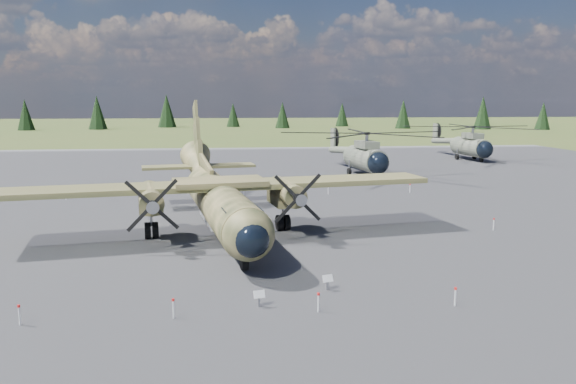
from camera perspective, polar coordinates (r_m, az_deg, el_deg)
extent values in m
plane|color=#485023|center=(36.82, -3.55, -4.58)|extent=(500.00, 500.00, 0.00)
cube|color=slate|center=(46.58, -4.23, -1.64)|extent=(120.00, 120.00, 0.04)
cylinder|color=#32371E|center=(36.38, -6.82, -1.18)|extent=(5.41, 17.77, 2.73)
sphere|color=#32371E|center=(27.92, -4.06, -4.35)|extent=(3.06, 3.06, 2.68)
sphere|color=black|center=(27.42, -3.83, -4.71)|extent=(2.25, 2.25, 1.97)
cube|color=black|center=(29.26, -4.68, -2.26)|extent=(2.17, 1.84, 0.54)
cone|color=#32371E|center=(47.52, -8.97, 2.48)|extent=(3.68, 7.04, 4.11)
cube|color=#A0A2A5|center=(37.54, -7.02, -2.60)|extent=(2.73, 6.07, 0.49)
cube|color=#383E20|center=(36.67, -6.97, 0.67)|extent=(28.46, 7.64, 0.34)
cube|color=#32371E|center=(36.64, -6.98, 1.00)|extent=(6.32, 4.37, 0.34)
cylinder|color=#32371E|center=(36.09, -13.79, -0.53)|extent=(2.23, 5.24, 1.46)
cube|color=#32371E|center=(36.97, -13.79, -1.30)|extent=(1.96, 3.50, 0.78)
cone|color=gray|center=(32.97, -13.61, -1.44)|extent=(0.87, 0.98, 0.74)
cylinder|color=black|center=(37.30, -13.69, -3.80)|extent=(1.01, 1.19, 1.07)
cylinder|color=#32371E|center=(37.37, -0.22, 0.07)|extent=(2.23, 5.24, 1.46)
cube|color=#32371E|center=(38.22, -0.53, -0.69)|extent=(1.96, 3.50, 0.78)
cone|color=gray|center=(34.36, 1.18, -0.75)|extent=(0.87, 0.98, 0.74)
cylinder|color=black|center=(38.54, -0.52, -3.11)|extent=(1.01, 1.19, 1.07)
cube|color=#32371E|center=(43.80, -8.43, 2.69)|extent=(1.41, 7.32, 1.64)
cube|color=#383E20|center=(48.00, -9.04, 2.60)|extent=(9.58, 3.57, 0.21)
cylinder|color=gray|center=(29.28, -4.49, -5.73)|extent=(0.16, 0.16, 0.88)
cylinder|color=black|center=(29.47, -4.48, -7.06)|extent=(0.48, 0.95, 0.91)
cylinder|color=#6A695C|center=(66.55, 7.83, 3.33)|extent=(3.65, 8.08, 2.71)
sphere|color=black|center=(62.96, 9.13, 2.92)|extent=(2.78, 2.78, 2.49)
sphere|color=#6A695C|center=(70.17, 6.66, 3.66)|extent=(2.78, 2.78, 2.49)
cube|color=#6A695C|center=(65.99, 8.00, 4.79)|extent=(2.26, 3.67, 0.81)
cylinder|color=gray|center=(65.93, 8.02, 5.50)|extent=(0.44, 0.44, 1.08)
cylinder|color=#6A695C|center=(73.94, 5.57, 4.26)|extent=(2.04, 9.30, 1.55)
cube|color=#6A695C|center=(77.68, 4.59, 5.52)|extent=(0.42, 1.54, 2.60)
cylinder|color=black|center=(77.80, 4.86, 5.52)|extent=(0.41, 2.81, 2.82)
cylinder|color=black|center=(63.74, 8.87, 1.63)|extent=(0.39, 0.77, 0.74)
cylinder|color=black|center=(67.42, 6.24, 2.10)|extent=(0.43, 0.90, 0.87)
cylinder|color=gray|center=(67.35, 6.24, 2.58)|extent=(0.17, 0.17, 1.57)
cylinder|color=black|center=(68.46, 8.54, 2.16)|extent=(0.43, 0.90, 0.87)
cylinder|color=gray|center=(68.40, 8.55, 2.63)|extent=(0.17, 0.17, 1.57)
cylinder|color=#6A695C|center=(87.67, 18.06, 4.37)|extent=(3.25, 7.88, 2.67)
sphere|color=black|center=(84.34, 19.32, 4.09)|extent=(2.64, 2.64, 2.46)
sphere|color=#6A695C|center=(91.04, 16.88, 4.59)|extent=(2.64, 2.64, 2.46)
cube|color=#6A695C|center=(87.18, 18.25, 5.46)|extent=(2.07, 3.55, 0.80)
cylinder|color=gray|center=(87.14, 18.28, 5.99)|extent=(0.41, 0.41, 1.07)
cylinder|color=#6A695C|center=(94.56, 15.76, 5.03)|extent=(1.59, 9.17, 1.53)
cube|color=#6A695C|center=(98.07, 14.74, 6.00)|extent=(0.35, 1.51, 2.56)
cylinder|color=black|center=(98.23, 14.94, 5.99)|extent=(0.28, 2.78, 2.78)
cylinder|color=black|center=(85.03, 19.05, 3.13)|extent=(0.35, 0.75, 0.73)
cylinder|color=black|center=(88.24, 16.78, 3.45)|extent=(0.39, 0.88, 0.85)
cylinder|color=gray|center=(88.19, 16.80, 3.81)|extent=(0.16, 0.16, 1.55)
cylinder|color=black|center=(89.62, 18.42, 3.45)|extent=(0.39, 0.88, 0.85)
cylinder|color=gray|center=(89.57, 18.44, 3.81)|extent=(0.16, 0.16, 1.55)
cube|color=gray|center=(24.67, -2.95, -10.93)|extent=(0.10, 0.10, 0.60)
cube|color=silver|center=(24.52, -2.94, -10.34)|extent=(0.51, 0.30, 0.34)
cube|color=gray|center=(26.71, 4.03, -9.31)|extent=(0.11, 0.11, 0.61)
cube|color=silver|center=(26.57, 4.06, -8.75)|extent=(0.53, 0.33, 0.35)
cylinder|color=silver|center=(25.09, -25.62, -11.26)|extent=(0.07, 0.07, 0.80)
cylinder|color=red|center=(24.96, -25.68, -10.40)|extent=(0.12, 0.12, 0.10)
cylinder|color=silver|center=(23.84, -11.57, -11.59)|extent=(0.07, 0.07, 0.80)
cylinder|color=red|center=(23.70, -11.60, -10.68)|extent=(0.12, 0.12, 0.10)
cylinder|color=silver|center=(24.06, 3.10, -11.21)|extent=(0.07, 0.07, 0.80)
cylinder|color=red|center=(23.92, 3.11, -10.31)|extent=(0.12, 0.12, 0.10)
cylinder|color=silver|center=(25.71, 16.62, -10.22)|extent=(0.07, 0.07, 0.80)
cylinder|color=red|center=(25.59, 16.66, -9.38)|extent=(0.12, 0.12, 0.10)
cylinder|color=silver|center=(54.25, -21.65, -0.29)|extent=(0.07, 0.07, 0.80)
cylinder|color=red|center=(54.19, -21.68, 0.13)|extent=(0.12, 0.12, 0.10)
cylinder|color=silver|center=(52.74, -13.23, -0.14)|extent=(0.07, 0.07, 0.80)
cylinder|color=red|center=(52.67, -13.25, 0.29)|extent=(0.12, 0.12, 0.10)
cylinder|color=silver|center=(52.41, -4.51, 0.03)|extent=(0.07, 0.07, 0.80)
cylinder|color=red|center=(52.35, -4.52, 0.46)|extent=(0.12, 0.12, 0.10)
cylinder|color=silver|center=(53.30, 4.11, 0.19)|extent=(0.07, 0.07, 0.80)
cylinder|color=red|center=(53.24, 4.12, 0.61)|extent=(0.12, 0.12, 0.10)
cylinder|color=silver|center=(55.35, 12.28, 0.33)|extent=(0.07, 0.07, 0.80)
cylinder|color=red|center=(55.29, 12.29, 0.74)|extent=(0.12, 0.12, 0.10)
cylinder|color=silver|center=(41.02, 20.16, -3.13)|extent=(0.07, 0.07, 0.80)
cylinder|color=red|center=(40.94, 20.19, -2.58)|extent=(0.12, 0.12, 0.10)
cone|color=black|center=(188.71, 24.47, 7.06)|extent=(4.65, 4.65, 8.31)
cone|color=black|center=(185.29, 19.17, 7.63)|extent=(5.66, 5.66, 10.10)
cone|color=black|center=(183.27, 11.62, 7.77)|extent=(5.06, 5.06, 9.03)
cone|color=black|center=(195.44, 5.52, 7.86)|extent=(4.53, 4.53, 8.09)
cone|color=black|center=(182.13, -0.57, 7.84)|extent=(4.68, 4.68, 8.36)
cone|color=black|center=(191.43, -5.60, 7.81)|extent=(4.46, 4.46, 7.96)
cone|color=black|center=(191.63, -12.22, 8.08)|extent=(6.07, 6.07, 10.85)
cone|color=black|center=(183.52, -18.82, 7.66)|extent=(5.74, 5.74, 10.26)
cone|color=black|center=(185.77, -25.13, 7.13)|extent=(5.15, 5.15, 9.19)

